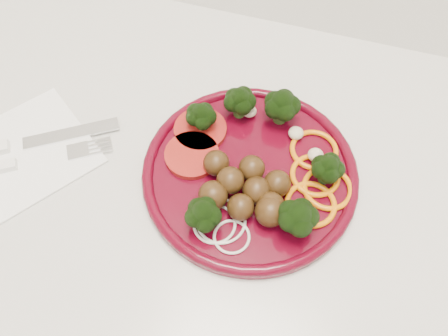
% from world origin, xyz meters
% --- Properties ---
extents(counter, '(2.40, 0.60, 0.90)m').
position_xyz_m(counter, '(0.00, 1.70, 0.45)').
color(counter, white).
rests_on(counter, ground).
extents(plate, '(0.26, 0.26, 0.06)m').
position_xyz_m(plate, '(-0.13, 1.71, 0.92)').
color(plate, '#450312').
rests_on(plate, counter).
extents(napkin, '(0.21, 0.21, 0.00)m').
position_xyz_m(napkin, '(-0.42, 1.66, 0.90)').
color(napkin, white).
rests_on(napkin, counter).
extents(knife, '(0.20, 0.14, 0.01)m').
position_xyz_m(knife, '(-0.44, 1.66, 0.91)').
color(knife, silver).
rests_on(knife, napkin).
extents(fork, '(0.18, 0.13, 0.01)m').
position_xyz_m(fork, '(-0.43, 1.63, 0.91)').
color(fork, white).
rests_on(fork, napkin).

